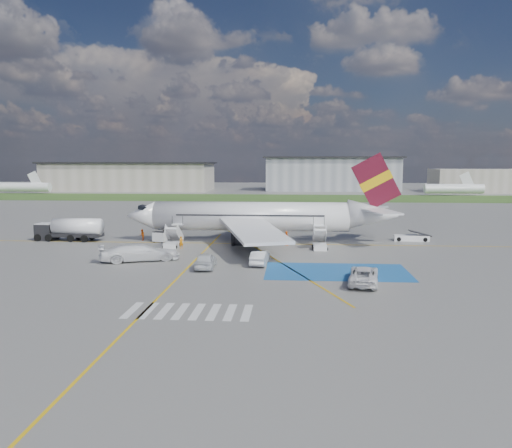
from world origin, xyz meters
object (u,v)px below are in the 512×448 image
object	(u,v)px
belt_loader	(411,238)
airliner	(262,217)
fuel_tanker	(70,231)
van_white_a	(364,272)
car_silver_b	(260,257)
van_white_b	(140,250)
car_silver_a	(206,260)
gpu_cart	(160,237)

from	to	relation	value
belt_loader	airliner	bearing A→B (deg)	-171.04
fuel_tanker	van_white_a	bearing A→B (deg)	-27.17
fuel_tanker	van_white_a	size ratio (longest dim) A/B	1.73
belt_loader	car_silver_b	xyz separation A→B (m)	(-19.63, -17.20, 0.37)
airliner	fuel_tanker	bearing A→B (deg)	-177.42
car_silver_b	van_white_b	distance (m)	13.17
fuel_tanker	van_white_b	size ratio (longest dim) A/B	1.44
car_silver_a	van_white_b	size ratio (longest dim) A/B	0.74
van_white_a	belt_loader	bearing A→B (deg)	-102.36
belt_loader	car_silver_b	size ratio (longest dim) A/B	1.12
van_white_b	airliner	bearing A→B (deg)	-61.75
fuel_tanker	car_silver_a	size ratio (longest dim) A/B	1.94
gpu_cart	airliner	bearing A→B (deg)	25.91
van_white_a	gpu_cart	bearing A→B (deg)	-31.15
gpu_cart	van_white_b	bearing A→B (deg)	-66.18
car_silver_b	van_white_b	world-z (taller)	van_white_b
airliner	car_silver_a	bearing A→B (deg)	-105.04
car_silver_b	airliner	bearing A→B (deg)	-82.72
airliner	van_white_b	distance (m)	18.97
belt_loader	car_silver_b	bearing A→B (deg)	-135.80
belt_loader	car_silver_b	distance (m)	26.10
van_white_b	gpu_cart	bearing A→B (deg)	-15.24
fuel_tanker	car_silver_a	bearing A→B (deg)	-33.96
fuel_tanker	belt_loader	bearing A→B (deg)	6.95
gpu_cart	car_silver_b	size ratio (longest dim) A/B	0.45
car_silver_b	van_white_b	bearing A→B (deg)	0.67
gpu_cart	car_silver_a	world-z (taller)	car_silver_a
gpu_cart	fuel_tanker	bearing A→B (deg)	-163.97
car_silver_b	van_white_a	distance (m)	12.23
airliner	van_white_b	xyz separation A→B (m)	(-12.43, -14.16, -2.15)
belt_loader	van_white_a	size ratio (longest dim) A/B	0.95
van_white_a	fuel_tanker	bearing A→B (deg)	-20.54
van_white_a	van_white_b	size ratio (longest dim) A/B	0.83
gpu_cart	van_white_b	size ratio (longest dim) A/B	0.32
fuel_tanker	van_white_a	distance (m)	42.38
gpu_cart	car_silver_b	world-z (taller)	car_silver_b
gpu_cart	van_white_b	world-z (taller)	van_white_b
fuel_tanker	van_white_b	xyz separation A→B (m)	(13.77, -12.98, -0.05)
airliner	fuel_tanker	distance (m)	26.31
belt_loader	van_white_b	bearing A→B (deg)	-150.58
car_silver_b	gpu_cart	bearing A→B (deg)	-38.42
gpu_cart	belt_loader	xyz separation A→B (m)	(33.90, 3.87, -0.29)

